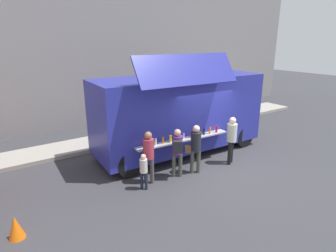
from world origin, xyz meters
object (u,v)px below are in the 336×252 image
Objects in this scene: traffic_cone_orange at (16,227)px; trash_bin at (211,114)px; customer_front_ordering at (195,145)px; customer_mid_with_backpack at (177,148)px; child_near_queue at (144,168)px; food_truck_main at (180,112)px; customer_rear_waiting at (149,153)px; customer_extra_browsing at (232,136)px.

traffic_cone_orange is 10.84m from trash_bin.
customer_mid_with_backpack is at bearing 107.87° from customer_front_ordering.
child_near_queue is at bearing 126.12° from customer_mid_with_backpack.
trash_bin is (9.91, 4.40, 0.20)m from traffic_cone_orange.
food_truck_main is 4.62m from trash_bin.
child_near_queue reaches higher than trash_bin.
customer_rear_waiting is (-0.94, 0.20, 0.01)m from customer_mid_with_backpack.
customer_mid_with_backpack is at bearing -142.09° from trash_bin.
customer_front_ordering is at bearing -108.27° from food_truck_main.
customer_mid_with_backpack is (4.74, 0.37, 0.72)m from traffic_cone_orange.
food_truck_main is at bearing 5.23° from customer_front_ordering.
customer_rear_waiting is at bearing 110.48° from customer_mid_with_backpack.
customer_extra_browsing is at bearing -63.44° from food_truck_main.
customer_front_ordering is at bearing -39.74° from customer_rear_waiting.
trash_bin is at bearing 2.72° from customer_rear_waiting.
customer_front_ordering is (-0.68, -1.80, -0.64)m from food_truck_main.
child_near_queue is at bearing 4.73° from traffic_cone_orange.
customer_extra_browsing is (0.86, -1.93, -0.60)m from food_truck_main.
customer_mid_with_backpack reaches higher than trash_bin.
customer_rear_waiting is 0.97× the size of customer_extra_browsing.
food_truck_main reaches higher than customer_front_ordering.
trash_bin is 0.56× the size of customer_rear_waiting.
customer_extra_browsing is (1.54, -0.13, 0.04)m from customer_front_ordering.
customer_extra_browsing reaches higher than traffic_cone_orange.
trash_bin is 0.58× the size of customer_mid_with_backpack.
child_near_queue is (-2.63, -1.79, -0.96)m from food_truck_main.
customer_rear_waiting reaches higher than child_near_queue.
customer_rear_waiting is 1.48× the size of child_near_queue.
customer_extra_browsing is 3.51m from child_near_queue.
customer_rear_waiting is at bearing -144.08° from food_truck_main.
child_near_queue is at bearing -147.50° from trash_bin.
customer_rear_waiting is (3.80, 0.57, 0.72)m from traffic_cone_orange.
child_near_queue is (-1.94, 0.01, -0.31)m from customer_front_ordering.
customer_rear_waiting is at bearing 105.64° from customer_front_ordering.
customer_front_ordering is 1.55m from customer_extra_browsing.
customer_extra_browsing is at bearing -124.90° from trash_bin.
child_near_queue is at bearing 59.19° from customer_extra_browsing.
food_truck_main reaches higher than traffic_cone_orange.
customer_front_ordering reaches higher than traffic_cone_orange.
customer_front_ordering reaches higher than trash_bin.
traffic_cone_orange is at bearing 150.13° from child_near_queue.
trash_bin is 7.65m from child_near_queue.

